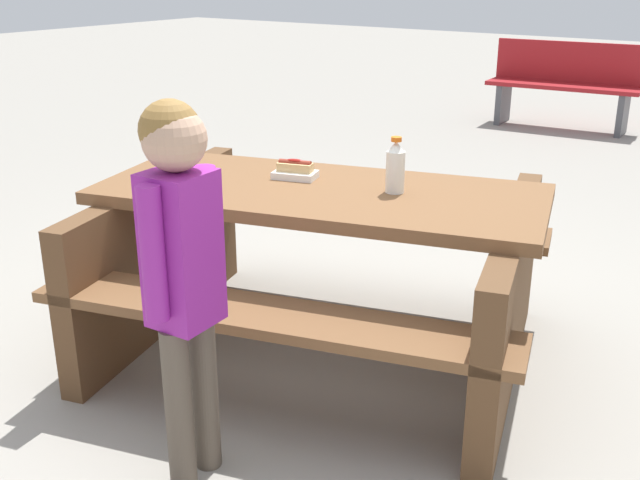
% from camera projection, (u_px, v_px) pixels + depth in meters
% --- Properties ---
extents(ground_plane, '(30.00, 30.00, 0.00)m').
position_uv_depth(ground_plane, '(320.00, 352.00, 3.32)').
color(ground_plane, gray).
rests_on(ground_plane, ground).
extents(picnic_table, '(2.11, 1.83, 0.75)m').
position_uv_depth(picnic_table, '(320.00, 258.00, 3.17)').
color(picnic_table, brown).
rests_on(picnic_table, ground).
extents(soda_bottle, '(0.08, 0.08, 0.22)m').
position_uv_depth(soda_bottle, '(395.00, 167.00, 2.97)').
color(soda_bottle, silver).
rests_on(soda_bottle, picnic_table).
extents(hotdog_tray, '(0.20, 0.16, 0.08)m').
position_uv_depth(hotdog_tray, '(295.00, 171.00, 3.19)').
color(hotdog_tray, white).
rests_on(hotdog_tray, picnic_table).
extents(child_in_coat, '(0.20, 0.31, 1.25)m').
position_uv_depth(child_in_coat, '(181.00, 251.00, 2.26)').
color(child_in_coat, brown).
rests_on(child_in_coat, ground).
extents(park_bench_near, '(1.53, 0.51, 0.85)m').
position_uv_depth(park_bench_near, '(565.00, 83.00, 7.65)').
color(park_bench_near, maroon).
rests_on(park_bench_near, ground).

